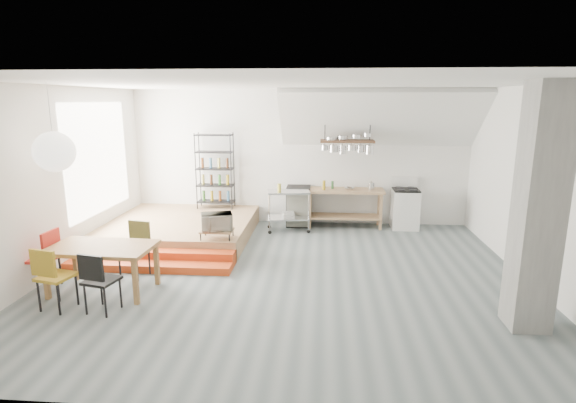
# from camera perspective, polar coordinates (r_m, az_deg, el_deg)

# --- Properties ---
(floor) EXTENTS (8.00, 8.00, 0.00)m
(floor) POSITION_cam_1_polar(r_m,az_deg,el_deg) (7.84, -0.03, -9.36)
(floor) COLOR slate
(floor) RESTS_ON ground
(wall_back) EXTENTS (8.00, 0.04, 3.20)m
(wall_back) POSITION_cam_1_polar(r_m,az_deg,el_deg) (10.84, 1.46, 5.60)
(wall_back) COLOR silver
(wall_back) RESTS_ON ground
(wall_left) EXTENTS (0.04, 7.00, 3.20)m
(wall_left) POSITION_cam_1_polar(r_m,az_deg,el_deg) (8.67, -27.43, 2.35)
(wall_left) COLOR silver
(wall_left) RESTS_ON ground
(wall_right) EXTENTS (0.04, 7.00, 3.20)m
(wall_right) POSITION_cam_1_polar(r_m,az_deg,el_deg) (8.12, 29.41, 1.52)
(wall_right) COLOR silver
(wall_right) RESTS_ON ground
(ceiling) EXTENTS (8.00, 7.00, 0.02)m
(ceiling) POSITION_cam_1_polar(r_m,az_deg,el_deg) (7.26, -0.03, 14.72)
(ceiling) COLOR white
(ceiling) RESTS_ON wall_back
(slope_ceiling) EXTENTS (4.40, 1.44, 1.32)m
(slope_ceiling) POSITION_cam_1_polar(r_m,az_deg,el_deg) (10.22, 11.60, 10.26)
(slope_ceiling) COLOR white
(slope_ceiling) RESTS_ON wall_back
(window_pane) EXTENTS (0.02, 2.50, 2.20)m
(window_pane) POSITION_cam_1_polar(r_m,az_deg,el_deg) (9.92, -22.94, 5.09)
(window_pane) COLOR white
(window_pane) RESTS_ON wall_left
(platform) EXTENTS (3.00, 3.00, 0.40)m
(platform) POSITION_cam_1_polar(r_m,az_deg,el_deg) (10.12, -13.38, -3.37)
(platform) COLOR #A17F50
(platform) RESTS_ON ground
(step_lower) EXTENTS (3.00, 0.35, 0.13)m
(step_lower) POSITION_cam_1_polar(r_m,az_deg,el_deg) (8.42, -17.38, -7.88)
(step_lower) COLOR #CC4318
(step_lower) RESTS_ON ground
(step_upper) EXTENTS (3.00, 0.35, 0.27)m
(step_upper) POSITION_cam_1_polar(r_m,az_deg,el_deg) (8.70, -16.56, -6.69)
(step_upper) COLOR #CC4318
(step_upper) RESTS_ON ground
(concrete_column) EXTENTS (0.50, 0.50, 3.20)m
(concrete_column) POSITION_cam_1_polar(r_m,az_deg,el_deg) (6.49, 29.21, -0.91)
(concrete_column) COLOR slate
(concrete_column) RESTS_ON ground
(kitchen_counter) EXTENTS (1.80, 0.60, 0.91)m
(kitchen_counter) POSITION_cam_1_polar(r_m,az_deg,el_deg) (10.66, 7.24, 0.06)
(kitchen_counter) COLOR #A17F50
(kitchen_counter) RESTS_ON ground
(stove) EXTENTS (0.60, 0.60, 1.18)m
(stove) POSITION_cam_1_polar(r_m,az_deg,el_deg) (10.85, 14.62, -0.82)
(stove) COLOR white
(stove) RESTS_ON ground
(pot_rack) EXTENTS (1.20, 0.50, 1.43)m
(pot_rack) POSITION_cam_1_polar(r_m,az_deg,el_deg) (10.22, 7.67, 7.18)
(pot_rack) COLOR #442D1B
(pot_rack) RESTS_ON ceiling
(wire_shelving) EXTENTS (0.88, 0.38, 1.80)m
(wire_shelving) POSITION_cam_1_polar(r_m,az_deg,el_deg) (10.87, -9.25, 4.01)
(wire_shelving) COLOR black
(wire_shelving) RESTS_ON platform
(microwave_shelf) EXTENTS (0.60, 0.40, 0.16)m
(microwave_shelf) POSITION_cam_1_polar(r_m,az_deg,el_deg) (8.57, -9.01, -3.69)
(microwave_shelf) COLOR #A17F50
(microwave_shelf) RESTS_ON platform
(paper_lantern) EXTENTS (0.60, 0.60, 0.60)m
(paper_lantern) POSITION_cam_1_polar(r_m,az_deg,el_deg) (7.58, -27.54, 5.63)
(paper_lantern) COLOR white
(paper_lantern) RESTS_ON ceiling
(dining_table) EXTENTS (1.62, 0.97, 0.75)m
(dining_table) POSITION_cam_1_polar(r_m,az_deg,el_deg) (7.57, -22.59, -5.82)
(dining_table) COLOR olive
(dining_table) RESTS_ON ground
(chair_mustard) EXTENTS (0.52, 0.52, 0.95)m
(chair_mustard) POSITION_cam_1_polar(r_m,az_deg,el_deg) (7.22, -27.85, -8.07)
(chair_mustard) COLOR #AA841D
(chair_mustard) RESTS_ON ground
(chair_black) EXTENTS (0.49, 0.49, 0.90)m
(chair_black) POSITION_cam_1_polar(r_m,az_deg,el_deg) (6.87, -23.02, -8.87)
(chair_black) COLOR black
(chair_black) RESTS_ON ground
(chair_olive) EXTENTS (0.51, 0.51, 0.94)m
(chair_olive) POSITION_cam_1_polar(r_m,az_deg,el_deg) (8.10, -18.73, -5.12)
(chair_olive) COLOR brown
(chair_olive) RESTS_ON ground
(chair_red) EXTENTS (0.46, 0.46, 0.96)m
(chair_red) POSITION_cam_1_polar(r_m,az_deg,el_deg) (8.11, -28.44, -5.89)
(chair_red) COLOR red
(chair_red) RESTS_ON ground
(rolling_cart) EXTENTS (1.02, 0.67, 0.94)m
(rolling_cart) POSITION_cam_1_polar(r_m,az_deg,el_deg) (10.24, 0.06, -0.45)
(rolling_cart) COLOR silver
(rolling_cart) RESTS_ON ground
(mini_fridge) EXTENTS (0.56, 0.56, 0.95)m
(mini_fridge) POSITION_cam_1_polar(r_m,az_deg,el_deg) (10.74, 1.34, -0.58)
(mini_fridge) COLOR black
(mini_fridge) RESTS_ON ground
(microwave) EXTENTS (0.66, 0.54, 0.32)m
(microwave) POSITION_cam_1_polar(r_m,az_deg,el_deg) (8.52, -9.05, -2.56)
(microwave) COLOR beige
(microwave) RESTS_ON microwave_shelf
(bowl) EXTENTS (0.28, 0.28, 0.05)m
(bowl) POSITION_cam_1_polar(r_m,az_deg,el_deg) (10.55, 7.81, 1.64)
(bowl) COLOR silver
(bowl) RESTS_ON kitchen_counter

